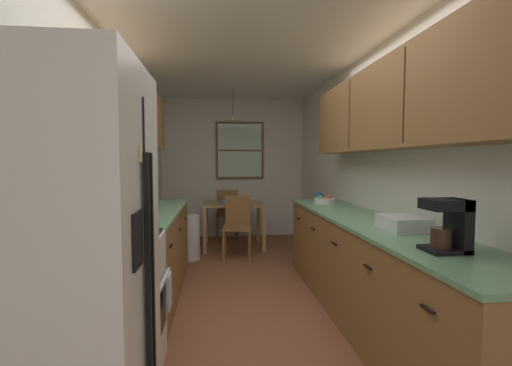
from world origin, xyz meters
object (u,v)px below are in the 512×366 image
at_px(dining_chair_far, 227,212).
at_px(trash_bin, 190,237).
at_px(mug_by_coffeemaker, 318,196).
at_px(dining_chair_near, 237,223).
at_px(refrigerator, 65,275).
at_px(dish_rack, 403,223).
at_px(microwave_over_range, 85,112).
at_px(stove_range, 109,307).
at_px(dining_table, 233,210).
at_px(coffee_maker, 450,224).
at_px(storage_canister, 124,217).
at_px(table_serving_bowl, 227,201).
at_px(fruit_bowl, 325,200).

distance_m(dining_chair_far, trash_bin, 1.35).
bearing_deg(trash_bin, mug_by_coffeemaker, -21.18).
height_order(dining_chair_near, dining_chair_far, same).
distance_m(refrigerator, trash_bin, 3.46).
xyz_separation_m(trash_bin, dish_rack, (1.75, -2.58, 0.63)).
bearing_deg(dining_chair_near, microwave_over_range, -111.81).
height_order(stove_range, dining_chair_far, stove_range).
distance_m(stove_range, mug_by_coffeemaker, 2.89).
bearing_deg(mug_by_coffeemaker, dish_rack, -88.10).
xyz_separation_m(dining_table, dining_chair_far, (-0.08, 0.59, -0.12)).
bearing_deg(dish_rack, dining_chair_far, 107.25).
distance_m(refrigerator, dining_chair_far, 4.70).
bearing_deg(refrigerator, microwave_over_range, 102.03).
relative_size(stove_range, mug_by_coffeemaker, 9.41).
xyz_separation_m(refrigerator, coffee_maker, (1.94, 0.22, 0.14)).
bearing_deg(mug_by_coffeemaker, dining_chair_far, 120.81).
bearing_deg(dining_table, dining_chair_near, -87.23).
bearing_deg(storage_canister, table_serving_bowl, 73.29).
distance_m(dining_chair_far, table_serving_bowl, 0.71).
relative_size(refrigerator, storage_canister, 10.66).
relative_size(stove_range, coffee_maker, 3.73).
bearing_deg(dining_table, mug_by_coffeemaker, -51.13).
bearing_deg(coffee_maker, dining_chair_near, 107.12).
height_order(microwave_over_range, coffee_maker, microwave_over_range).
bearing_deg(dining_chair_near, mug_by_coffeemaker, -34.57).
bearing_deg(stove_range, dining_chair_far, 77.45).
bearing_deg(stove_range, fruit_bowl, 41.52).
height_order(dining_chair_near, table_serving_bowl, dining_chair_near).
distance_m(microwave_over_range, dining_chair_far, 4.21).
distance_m(trash_bin, table_serving_bowl, 0.90).
relative_size(microwave_over_range, mug_by_coffeemaker, 4.91).
bearing_deg(coffee_maker, storage_canister, 155.22).
height_order(microwave_over_range, dining_chair_near, microwave_over_range).
bearing_deg(fruit_bowl, dining_table, 122.82).
relative_size(trash_bin, coffee_maker, 2.14).
relative_size(dining_chair_far, dish_rack, 2.65).
distance_m(mug_by_coffeemaker, dish_rack, 1.92).
relative_size(trash_bin, mug_by_coffeemaker, 5.40).
relative_size(refrigerator, fruit_bowl, 7.27).
relative_size(microwave_over_range, table_serving_bowl, 2.79).
distance_m(dining_chair_near, mug_by_coffeemaker, 1.30).
distance_m(dining_table, dish_rack, 3.40).
distance_m(microwave_over_range, fruit_bowl, 2.83).
xyz_separation_m(microwave_over_range, dining_chair_far, (0.98, 3.91, -1.21)).
distance_m(storage_canister, mug_by_coffeemaker, 2.56).
bearing_deg(dining_chair_near, coffee_maker, -72.88).
xyz_separation_m(stove_range, dining_table, (0.95, 3.33, 0.15)).
relative_size(dining_chair_near, mug_by_coffeemaker, 7.70).
height_order(mug_by_coffeemaker, dish_rack, mug_by_coffeemaker).
distance_m(refrigerator, microwave_over_range, 1.07).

